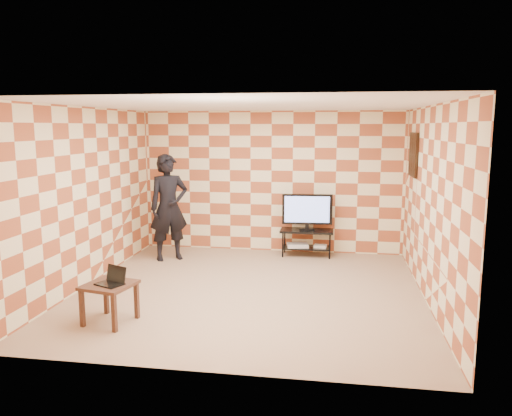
% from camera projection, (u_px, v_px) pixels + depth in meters
% --- Properties ---
extents(floor, '(5.00, 5.00, 0.00)m').
position_uv_depth(floor, '(250.00, 291.00, 7.38)').
color(floor, '#9D7F62').
rests_on(floor, ground).
extents(wall_back, '(5.00, 0.02, 2.70)m').
position_uv_depth(wall_back, '(271.00, 182.00, 9.59)').
color(wall_back, beige).
rests_on(wall_back, ground).
extents(wall_front, '(5.00, 0.02, 2.70)m').
position_uv_depth(wall_front, '(205.00, 239.00, 4.72)').
color(wall_front, beige).
rests_on(wall_front, ground).
extents(wall_left, '(0.02, 5.00, 2.70)m').
position_uv_depth(wall_left, '(87.00, 197.00, 7.54)').
color(wall_left, beige).
rests_on(wall_left, ground).
extents(wall_right, '(0.02, 5.00, 2.70)m').
position_uv_depth(wall_right, '(431.00, 205.00, 6.77)').
color(wall_right, beige).
rests_on(wall_right, ground).
extents(ceiling, '(5.00, 5.00, 0.02)m').
position_uv_depth(ceiling, '(249.00, 105.00, 6.94)').
color(ceiling, white).
rests_on(ceiling, wall_back).
extents(wall_art, '(0.04, 0.72, 0.72)m').
position_uv_depth(wall_art, '(413.00, 155.00, 8.19)').
color(wall_art, black).
rests_on(wall_art, wall_right).
extents(tv_stand, '(0.98, 0.44, 0.50)m').
position_uv_depth(tv_stand, '(307.00, 237.00, 9.33)').
color(tv_stand, black).
rests_on(tv_stand, floor).
extents(tv, '(0.93, 0.20, 0.67)m').
position_uv_depth(tv, '(307.00, 210.00, 9.25)').
color(tv, black).
rests_on(tv, tv_stand).
extents(dvd_player, '(0.43, 0.35, 0.06)m').
position_uv_depth(dvd_player, '(298.00, 245.00, 9.35)').
color(dvd_player, silver).
rests_on(dvd_player, tv_stand).
extents(game_console, '(0.25, 0.19, 0.05)m').
position_uv_depth(game_console, '(320.00, 246.00, 9.31)').
color(game_console, silver).
rests_on(game_console, tv_stand).
extents(side_table, '(0.65, 0.65, 0.50)m').
position_uv_depth(side_table, '(109.00, 290.00, 6.14)').
color(side_table, '#3B2014').
rests_on(side_table, floor).
extents(laptop, '(0.39, 0.36, 0.21)m').
position_uv_depth(laptop, '(112.00, 280.00, 6.10)').
color(laptop, black).
rests_on(laptop, side_table).
extents(person, '(0.84, 0.77, 1.92)m').
position_uv_depth(person, '(169.00, 207.00, 9.01)').
color(person, black).
rests_on(person, floor).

